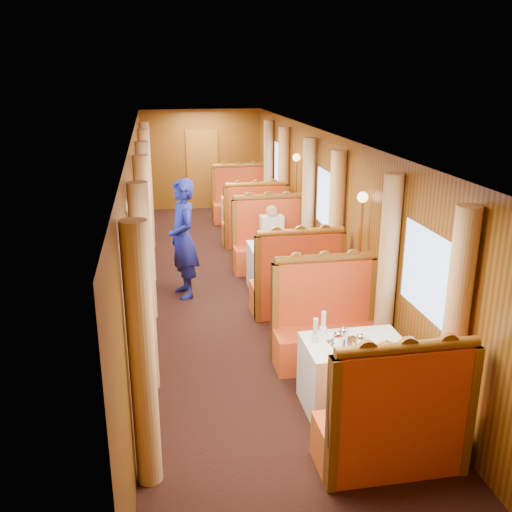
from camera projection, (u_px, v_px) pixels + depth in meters
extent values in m
cube|color=brown|center=(202.00, 170.00, 14.53)|extent=(0.80, 0.04, 2.00)
cube|color=white|center=(354.00, 375.00, 5.99)|extent=(1.05, 0.72, 0.75)
cube|color=red|center=(388.00, 442.00, 5.15)|extent=(1.30, 0.55, 0.45)
cube|color=red|center=(404.00, 395.00, 4.75)|extent=(1.30, 0.12, 0.80)
cylinder|color=brown|center=(408.00, 347.00, 4.61)|extent=(1.23, 0.10, 0.10)
cube|color=red|center=(327.00, 347.00, 6.92)|extent=(1.30, 0.55, 0.45)
cube|color=red|center=(324.00, 292.00, 6.93)|extent=(1.30, 0.12, 0.80)
cylinder|color=brown|center=(325.00, 258.00, 6.79)|extent=(1.23, 0.10, 0.10)
cube|color=white|center=(282.00, 267.00, 9.26)|extent=(1.05, 0.72, 0.75)
cube|color=red|center=(295.00, 297.00, 8.42)|extent=(1.30, 0.55, 0.45)
cube|color=red|center=(300.00, 262.00, 8.02)|extent=(1.30, 0.12, 0.80)
cylinder|color=brown|center=(301.00, 232.00, 7.89)|extent=(1.23, 0.10, 0.10)
cube|color=red|center=(270.00, 258.00, 10.20)|extent=(1.30, 0.55, 0.45)
cube|color=red|center=(268.00, 221.00, 10.20)|extent=(1.30, 0.12, 0.80)
cylinder|color=brown|center=(268.00, 197.00, 10.07)|extent=(1.23, 0.10, 0.10)
cube|color=white|center=(247.00, 215.00, 12.54)|extent=(1.05, 0.72, 0.75)
cube|color=red|center=(255.00, 234.00, 11.69)|extent=(1.30, 0.55, 0.45)
cube|color=red|center=(256.00, 206.00, 11.30)|extent=(1.30, 0.12, 0.80)
cylinder|color=brown|center=(256.00, 184.00, 11.16)|extent=(1.23, 0.10, 0.10)
cube|color=red|center=(241.00, 212.00, 13.47)|extent=(1.30, 0.55, 0.45)
cube|color=red|center=(239.00, 184.00, 13.48)|extent=(1.30, 0.12, 0.80)
cylinder|color=brown|center=(239.00, 165.00, 13.34)|extent=(1.23, 0.10, 0.10)
cube|color=silver|center=(346.00, 344.00, 5.83)|extent=(0.38, 0.32, 0.01)
cylinder|color=white|center=(386.00, 346.00, 5.79)|extent=(0.20, 0.20, 0.01)
cylinder|color=white|center=(315.00, 338.00, 5.87)|extent=(0.08, 0.08, 0.08)
cylinder|color=white|center=(316.00, 327.00, 5.83)|extent=(0.05, 0.05, 0.18)
cylinder|color=white|center=(323.00, 331.00, 6.04)|extent=(0.08, 0.08, 0.08)
cylinder|color=white|center=(324.00, 320.00, 6.00)|extent=(0.05, 0.05, 0.18)
cylinder|color=silver|center=(281.00, 241.00, 9.12)|extent=(0.06, 0.06, 0.14)
cylinder|color=silver|center=(245.00, 196.00, 12.37)|extent=(0.06, 0.06, 0.14)
cylinder|color=tan|center=(142.00, 360.00, 4.65)|extent=(0.22, 0.22, 2.35)
cylinder|color=tan|center=(144.00, 290.00, 6.11)|extent=(0.22, 0.22, 2.35)
cylinder|color=tan|center=(455.00, 333.00, 5.11)|extent=(0.22, 0.22, 2.35)
cylinder|color=tan|center=(387.00, 275.00, 6.57)|extent=(0.22, 0.22, 2.35)
cylinder|color=tan|center=(145.00, 240.00, 7.93)|extent=(0.22, 0.22, 2.35)
cylinder|color=tan|center=(146.00, 213.00, 9.39)|extent=(0.22, 0.22, 2.35)
cylinder|color=tan|center=(336.00, 230.00, 8.39)|extent=(0.22, 0.22, 2.35)
cylinder|color=tan|center=(308.00, 207.00, 9.85)|extent=(0.22, 0.22, 2.35)
cylinder|color=tan|center=(146.00, 190.00, 11.20)|extent=(0.22, 0.22, 2.35)
cylinder|color=tan|center=(147.00, 176.00, 12.66)|extent=(0.22, 0.22, 2.35)
cylinder|color=tan|center=(283.00, 185.00, 11.66)|extent=(0.22, 0.22, 2.35)
cylinder|color=tan|center=(268.00, 172.00, 13.12)|extent=(0.22, 0.22, 2.35)
cylinder|color=#BF8C3F|center=(144.00, 281.00, 7.10)|extent=(0.04, 0.04, 1.85)
sphere|color=#FFD18C|center=(139.00, 206.00, 6.80)|extent=(0.14, 0.14, 0.14)
cylinder|color=#BF8C3F|center=(359.00, 268.00, 7.56)|extent=(0.04, 0.04, 1.85)
sphere|color=#FFD18C|center=(363.00, 197.00, 7.26)|extent=(0.14, 0.14, 0.14)
cylinder|color=#BF8C3F|center=(146.00, 214.00, 10.37)|extent=(0.04, 0.04, 1.85)
sphere|color=#FFD18C|center=(143.00, 162.00, 10.07)|extent=(0.14, 0.14, 0.14)
cylinder|color=#BF8C3F|center=(295.00, 208.00, 10.84)|extent=(0.04, 0.04, 1.85)
sphere|color=#FFD18C|center=(296.00, 158.00, 10.54)|extent=(0.14, 0.14, 0.14)
imported|color=navy|center=(183.00, 239.00, 8.81)|extent=(0.59, 0.77, 1.87)
cube|color=beige|center=(271.00, 231.00, 9.93)|extent=(0.40, 0.24, 0.55)
sphere|color=tan|center=(272.00, 211.00, 9.81)|extent=(0.20, 0.20, 0.20)
cube|color=beige|center=(273.00, 247.00, 9.84)|extent=(0.36, 0.30, 0.14)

